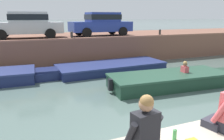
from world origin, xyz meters
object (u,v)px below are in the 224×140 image
at_px(motorboat_passing, 174,80).
at_px(mooring_bollard_mid, 72,35).
at_px(bottle_drink, 175,134).
at_px(boat_moored_central_navy, 107,68).
at_px(car_left_inner_silver, 27,24).
at_px(mooring_bollard_east, 160,32).
at_px(car_centre_blue, 101,23).
at_px(person_seated_left, 143,134).

xyz_separation_m(motorboat_passing, mooring_bollard_mid, (-3.25, 5.26, 1.59)).
distance_m(mooring_bollard_mid, bottle_drink, 10.05).
bearing_deg(boat_moored_central_navy, car_left_inner_silver, 138.16).
height_order(boat_moored_central_navy, mooring_bollard_east, mooring_bollard_east).
distance_m(boat_moored_central_navy, car_centre_blue, 4.16).
bearing_deg(person_seated_left, car_left_inner_silver, 95.71).
bearing_deg(bottle_drink, motorboat_passing, 52.32).
bearing_deg(mooring_bollard_east, person_seated_left, -124.83).
height_order(motorboat_passing, car_centre_blue, car_centre_blue).
height_order(mooring_bollard_mid, person_seated_left, mooring_bollard_mid).
distance_m(motorboat_passing, car_centre_blue, 7.19).
distance_m(mooring_bollard_mid, mooring_bollard_east, 5.97).
bearing_deg(car_left_inner_silver, car_centre_blue, 0.05).
relative_size(motorboat_passing, car_centre_blue, 1.52).
relative_size(car_centre_blue, mooring_bollard_east, 9.24).
height_order(car_centre_blue, bottle_drink, car_centre_blue).
xyz_separation_m(car_left_inner_silver, mooring_bollard_mid, (2.32, -1.53, -0.61)).
distance_m(motorboat_passing, mooring_bollard_mid, 6.38).
relative_size(boat_moored_central_navy, mooring_bollard_mid, 15.78).
bearing_deg(motorboat_passing, mooring_bollard_mid, 121.67).
bearing_deg(person_seated_left, bottle_drink, 16.48).
distance_m(car_left_inner_silver, bottle_drink, 11.77).
bearing_deg(car_centre_blue, mooring_bollard_east, -22.89).
distance_m(boat_moored_central_navy, motorboat_passing, 3.86).
height_order(person_seated_left, bottle_drink, person_seated_left).
height_order(boat_moored_central_navy, car_centre_blue, car_centre_blue).
height_order(car_centre_blue, mooring_bollard_east, car_centre_blue).
bearing_deg(mooring_bollard_east, bottle_drink, -122.55).
bearing_deg(car_left_inner_silver, bottle_drink, -80.65).
bearing_deg(car_left_inner_silver, person_seated_left, -84.29).
distance_m(car_centre_blue, person_seated_left, 12.31).
bearing_deg(car_centre_blue, car_left_inner_silver, -179.95).
xyz_separation_m(car_left_inner_silver, car_centre_blue, (4.66, 0.00, -0.00)).
bearing_deg(car_centre_blue, motorboat_passing, -82.39).
distance_m(car_left_inner_silver, car_centre_blue, 4.66).
bearing_deg(mooring_bollard_mid, bottle_drink, -92.40).
bearing_deg(mooring_bollard_east, car_centre_blue, 157.11).
height_order(motorboat_passing, mooring_bollard_mid, mooring_bollard_mid).
height_order(motorboat_passing, person_seated_left, person_seated_left).
relative_size(mooring_bollard_east, bottle_drink, 2.18).
xyz_separation_m(mooring_bollard_mid, mooring_bollard_east, (5.97, 0.00, 0.00)).
bearing_deg(person_seated_left, mooring_bollard_mid, 83.62).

